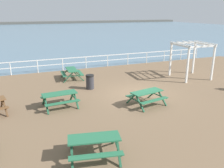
{
  "coord_description": "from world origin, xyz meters",
  "views": [
    {
      "loc": [
        -6.6,
        -12.08,
        4.89
      ],
      "look_at": [
        -1.65,
        0.06,
        0.8
      ],
      "focal_mm": 37.14,
      "sensor_mm": 36.0,
      "label": 1
    }
  ],
  "objects": [
    {
      "name": "ground_plane",
      "position": [
        0.0,
        0.0,
        -0.1
      ],
      "size": [
        30.0,
        24.0,
        0.2
      ],
      "primitive_type": "cube",
      "color": "brown"
    },
    {
      "name": "picnic_table_far_right",
      "position": [
        -0.36,
        -1.8,
        0.58
      ],
      "size": [
        2.04,
        1.81,
        0.8
      ],
      "rotation": [
        0.0,
        0.0,
        0.18
      ],
      "color": "#286B47",
      "rests_on": "ground"
    },
    {
      "name": "distant_shoreline",
      "position": [
        0.0,
        95.75,
        0.0
      ],
      "size": [
        142.0,
        6.0,
        1.8
      ],
      "primitive_type": "cube",
      "color": "#4C4C47",
      "rests_on": "ground"
    },
    {
      "name": "picnic_table_corner",
      "position": [
        -4.51,
        -5.32,
        0.58
      ],
      "size": [
        2.07,
        1.84,
        0.8
      ],
      "rotation": [
        0.0,
        0.0,
        -0.2
      ],
      "color": "#286B47",
      "rests_on": "ground"
    },
    {
      "name": "litter_bin",
      "position": [
        -2.43,
        2.0,
        0.48
      ],
      "size": [
        0.55,
        0.55,
        0.95
      ],
      "color": "#2D2D33",
      "rests_on": "ground"
    },
    {
      "name": "lattice_pergola",
      "position": [
        5.55,
        1.72,
        2.0
      ],
      "size": [
        2.58,
        2.7,
        2.7
      ],
      "rotation": [
        0.0,
        0.0,
        -0.06
      ],
      "color": "white",
      "rests_on": "ground"
    },
    {
      "name": "sea_band",
      "position": [
        0.0,
        52.75,
        0.0
      ],
      "size": [
        142.0,
        90.0,
        0.01
      ],
      "primitive_type": "cube",
      "color": "slate",
      "rests_on": "ground"
    },
    {
      "name": "picnic_table_far_left",
      "position": [
        -3.01,
        4.79,
        0.58
      ],
      "size": [
        1.64,
        1.89,
        0.8
      ],
      "rotation": [
        0.0,
        0.0,
        1.51
      ],
      "color": "#286B47",
      "rests_on": "ground"
    },
    {
      "name": "seaward_railing",
      "position": [
        -0.0,
        7.75,
        0.76
      ],
      "size": [
        23.07,
        0.07,
        1.08
      ],
      "color": "white",
      "rests_on": "ground"
    },
    {
      "name": "picnic_table_seaward",
      "position": [
        -4.81,
        -0.31,
        0.58
      ],
      "size": [
        1.89,
        1.64,
        0.8
      ],
      "rotation": [
        0.0,
        0.0,
        0.06
      ],
      "color": "#286B47",
      "rests_on": "ground"
    }
  ]
}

